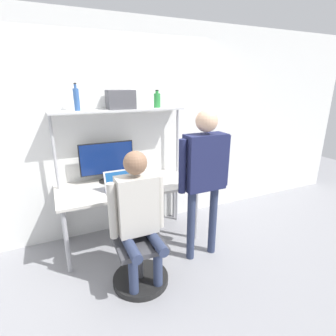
% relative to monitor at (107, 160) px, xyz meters
% --- Properties ---
extents(ground_plane, '(12.00, 12.00, 0.00)m').
position_rel_monitor_xyz_m(ground_plane, '(0.19, -0.62, -1.03)').
color(ground_plane, gray).
extents(wall_back, '(8.00, 0.06, 2.70)m').
position_rel_monitor_xyz_m(wall_back, '(0.19, 0.18, 0.32)').
color(wall_back, white).
rests_on(wall_back, ground_plane).
extents(desk, '(1.66, 0.75, 0.76)m').
position_rel_monitor_xyz_m(desk, '(0.19, -0.23, -0.35)').
color(desk, beige).
rests_on(desk, ground_plane).
extents(shelf_unit, '(1.58, 0.28, 1.64)m').
position_rel_monitor_xyz_m(shelf_unit, '(0.19, 0.00, 0.37)').
color(shelf_unit, silver).
rests_on(shelf_unit, ground_plane).
extents(monitor, '(0.66, 0.23, 0.50)m').
position_rel_monitor_xyz_m(monitor, '(0.00, 0.00, 0.00)').
color(monitor, black).
rests_on(monitor, desk).
extents(laptop, '(0.33, 0.24, 0.23)m').
position_rel_monitor_xyz_m(laptop, '(0.05, -0.38, -0.21)').
color(laptop, '#BCBCC1').
rests_on(laptop, desk).
extents(cell_phone, '(0.07, 0.15, 0.01)m').
position_rel_monitor_xyz_m(cell_phone, '(0.28, -0.41, -0.27)').
color(cell_phone, black).
rests_on(cell_phone, desk).
extents(office_chair, '(0.56, 0.56, 0.93)m').
position_rel_monitor_xyz_m(office_chair, '(0.06, -0.96, -0.75)').
color(office_chair, black).
rests_on(office_chair, ground_plane).
extents(person_seated, '(0.54, 0.47, 1.37)m').
position_rel_monitor_xyz_m(person_seated, '(0.06, -1.01, -0.22)').
color(person_seated, '#2D3856').
rests_on(person_seated, ground_plane).
extents(person_standing, '(0.61, 0.23, 1.69)m').
position_rel_monitor_xyz_m(person_standing, '(0.85, -0.87, 0.05)').
color(person_standing, '#2D3856').
rests_on(person_standing, ground_plane).
extents(bottle_blue, '(0.06, 0.06, 0.30)m').
position_rel_monitor_xyz_m(bottle_blue, '(-0.28, 0.00, 0.74)').
color(bottle_blue, '#335999').
rests_on(bottle_blue, shelf_unit).
extents(bottle_green, '(0.09, 0.09, 0.21)m').
position_rel_monitor_xyz_m(bottle_green, '(0.67, 0.00, 0.70)').
color(bottle_green, '#2D8C3F').
rests_on(bottle_green, shelf_unit).
extents(storage_box, '(0.32, 0.22, 0.22)m').
position_rel_monitor_xyz_m(storage_box, '(0.21, 0.00, 0.72)').
color(storage_box, '#4C4C51').
rests_on(storage_box, shelf_unit).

